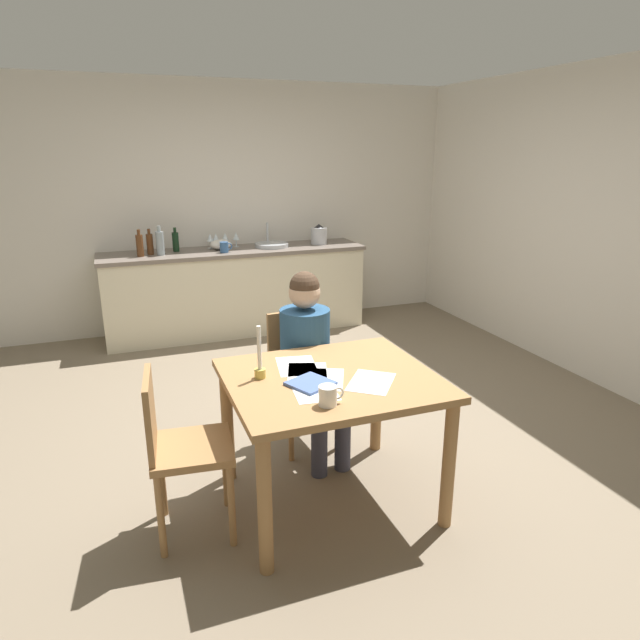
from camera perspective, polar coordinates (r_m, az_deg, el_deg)
name	(u,v)px	position (r m, az deg, el deg)	size (l,w,h in m)	color
ground_plane	(305,422)	(4.20, -1.58, -10.40)	(5.20, 5.20, 0.04)	#7A6B56
wall_back	(226,207)	(6.26, -9.62, 11.30)	(5.20, 0.12, 2.60)	silver
wall_right	(600,226)	(5.21, 26.75, 8.54)	(0.12, 5.20, 2.60)	silver
kitchen_counter	(236,291)	(6.06, -8.55, 3.00)	(2.75, 0.64, 0.90)	beige
dining_table	(331,396)	(3.03, 1.12, -7.80)	(1.10, 0.96, 0.76)	#9E7042
chair_at_table	(301,371)	(3.73, -2.00, -5.25)	(0.43, 0.43, 0.89)	#9E7042
person_seated	(309,353)	(3.54, -1.10, -3.41)	(0.35, 0.61, 1.19)	navy
chair_side_empty	(179,446)	(2.94, -14.21, -12.36)	(0.44, 0.44, 0.89)	#9E7042
coffee_mug	(328,396)	(2.65, 0.87, -7.73)	(0.13, 0.09, 0.10)	white
candlestick	(260,363)	(2.95, -6.18, -4.45)	(0.06, 0.06, 0.29)	gold
book_magazine	(310,383)	(2.88, -0.98, -6.51)	(0.20, 0.20, 0.02)	#4861A1
paper_letter	(297,366)	(3.12, -2.39, -4.72)	(0.21, 0.30, 0.00)	white
paper_bill	(323,379)	(2.95, 0.34, -6.08)	(0.21, 0.30, 0.00)	white
paper_envelope	(307,373)	(3.02, -1.30, -5.44)	(0.21, 0.30, 0.00)	white
paper_receipt	(314,390)	(2.82, -0.63, -7.17)	(0.21, 0.30, 0.00)	white
paper_notice	(371,382)	(2.93, 5.25, -6.33)	(0.21, 0.30, 0.00)	white
sink_unit	(272,245)	(6.06, -4.98, 7.68)	(0.36, 0.36, 0.24)	#B2B7BC
bottle_oil	(140,245)	(5.76, -17.97, 7.31)	(0.07, 0.07, 0.27)	#593319
bottle_vinegar	(150,244)	(5.84, -17.01, 7.48)	(0.07, 0.07, 0.26)	#593319
bottle_wine_red	(160,243)	(5.78, -16.05, 7.60)	(0.08, 0.08, 0.29)	#8C999E
bottle_sauce	(176,241)	(5.95, -14.56, 7.80)	(0.07, 0.07, 0.24)	black
mixing_bowl	(221,244)	(5.98, -10.14, 7.62)	(0.22, 0.22, 0.10)	white
stovetop_kettle	(319,235)	(6.21, -0.11, 8.69)	(0.18, 0.18, 0.22)	#B7BABF
wine_glass_near_sink	(236,237)	(6.11, -8.59, 8.44)	(0.07, 0.07, 0.15)	silver
wine_glass_by_kettle	(225,237)	(6.08, -9.68, 8.36)	(0.07, 0.07, 0.15)	silver
wine_glass_back_left	(216,238)	(6.07, -10.62, 8.28)	(0.07, 0.07, 0.15)	silver
wine_glass_back_right	(210,238)	(6.06, -11.19, 8.23)	(0.07, 0.07, 0.15)	silver
teacup_on_counter	(224,247)	(5.79, -9.75, 7.36)	(0.13, 0.09, 0.11)	#33598C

